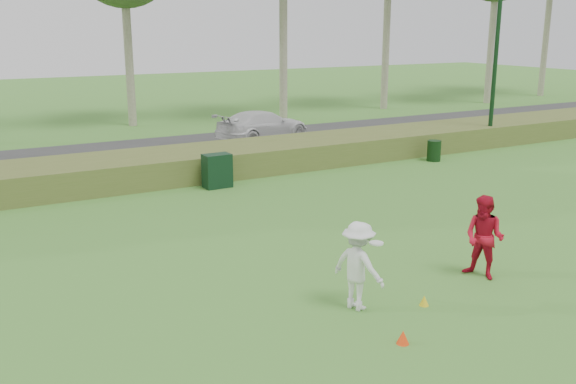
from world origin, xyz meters
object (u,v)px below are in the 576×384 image
player_red (484,237)px  utility_cabinet (217,171)px  trash_bin (434,151)px  lamp_post (499,14)px  cone_yellow (424,301)px  player_white (358,266)px  cone_orange (403,337)px  car_right (263,125)px

player_red → utility_cabinet: 10.07m
trash_bin → lamp_post: bearing=15.8°
lamp_post → utility_cabinet: lamp_post is taller
player_red → cone_yellow: bearing=-95.6°
lamp_post → player_white: 18.84m
cone_yellow → trash_bin: (9.25, 10.20, 0.30)m
trash_bin → cone_orange: bearing=-133.4°
utility_cabinet → trash_bin: size_ratio=1.38×
trash_bin → car_right: 8.18m
cone_orange → utility_cabinet: 11.50m
cone_orange → player_white: bearing=84.6°
lamp_post → trash_bin: size_ratio=10.13×
lamp_post → cone_orange: lamp_post is taller
utility_cabinet → cone_orange: bearing=-99.1°
player_red → cone_yellow: player_red is taller
player_white → cone_orange: size_ratio=7.12×
lamp_post → utility_cabinet: bearing=-175.8°
player_red → cone_yellow: size_ratio=8.82×
utility_cabinet → trash_bin: (9.08, -0.21, -0.15)m
utility_cabinet → trash_bin: 9.08m
player_red → trash_bin: size_ratio=2.20×
player_red → cone_yellow: (-2.00, -0.50, -0.79)m
lamp_post → car_right: size_ratio=1.78×
player_red → car_right: 17.24m
player_white → car_right: 18.11m
cone_yellow → utility_cabinet: 10.42m
player_white → lamp_post: bearing=-72.7°
trash_bin → car_right: car_right is taller
player_white → player_red: 3.17m
car_right → trash_bin: bearing=-165.0°
player_red → trash_bin: (7.25, 9.69, -0.48)m
cone_yellow → lamp_post: bearing=40.2°
lamp_post → car_right: lamp_post is taller
trash_bin → cone_yellow: bearing=-132.2°
player_red → trash_bin: bearing=123.5°
lamp_post → player_white: bearing=-143.5°
player_white → utility_cabinet: (1.34, 9.87, -0.29)m
player_red → utility_cabinet: player_red is taller
player_white → cone_orange: bearing=155.4°
cone_orange → player_red: bearing=24.3°
player_red → car_right: bearing=148.9°
player_red → trash_bin: 12.11m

